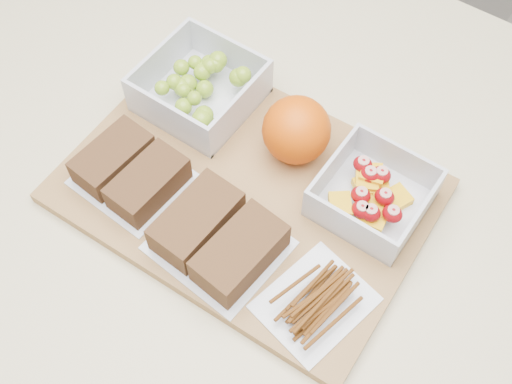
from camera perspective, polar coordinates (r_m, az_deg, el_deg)
counter at (r=1.19m, az=-0.41°, el=-11.22°), size 1.20×0.90×0.90m
cutting_board at (r=0.77m, az=-0.84°, el=0.12°), size 0.43×0.31×0.02m
grape_container at (r=0.83m, az=-4.89°, el=9.30°), size 0.13×0.13×0.06m
fruit_container at (r=0.75m, az=10.31°, el=-0.29°), size 0.12×0.12×0.05m
orange at (r=0.76m, az=3.61°, el=5.52°), size 0.08×0.08×0.08m
sandwich_bag_left at (r=0.77m, az=-11.09°, el=1.81°), size 0.13×0.12×0.04m
sandwich_bag_center at (r=0.71m, az=-3.38°, el=-4.05°), size 0.15×0.13×0.04m
pretzel_bag at (r=0.69m, az=5.35°, el=-9.42°), size 0.12×0.13×0.03m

